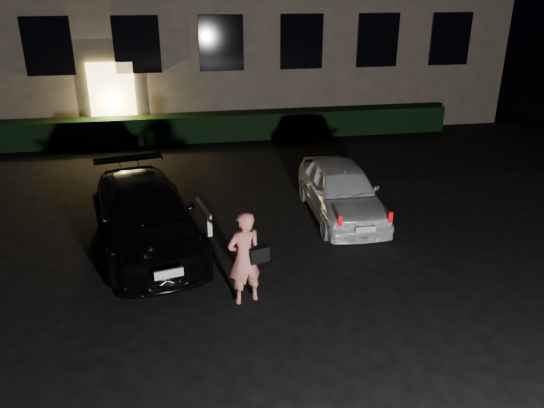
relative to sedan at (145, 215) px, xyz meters
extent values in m
plane|color=black|center=(2.26, -3.13, -0.63)|extent=(80.00, 80.00, 0.00)
cube|color=#F3CE68|center=(-1.24, 7.81, 0.62)|extent=(1.40, 0.10, 2.50)
cube|color=black|center=(-2.94, 7.81, 2.37)|extent=(1.40, 0.10, 1.70)
cube|color=black|center=(-0.34, 7.81, 2.37)|extent=(1.40, 0.10, 1.70)
cube|color=black|center=(2.26, 7.81, 2.37)|extent=(1.40, 0.10, 1.70)
cube|color=black|center=(4.86, 7.81, 2.37)|extent=(1.40, 0.10, 1.70)
cube|color=black|center=(7.46, 7.81, 2.37)|extent=(1.40, 0.10, 1.70)
cube|color=black|center=(10.06, 7.81, 2.37)|extent=(1.40, 0.10, 1.70)
cube|color=black|center=(2.26, 7.37, -0.20)|extent=(15.00, 0.70, 0.85)
imported|color=black|center=(0.00, 0.00, 0.00)|extent=(2.57, 4.58, 1.25)
cube|color=white|center=(1.08, -0.59, 0.15)|extent=(0.25, 0.90, 0.42)
cube|color=silver|center=(0.44, -2.19, -0.08)|extent=(0.46, 0.13, 0.14)
imported|color=white|center=(4.13, 0.70, -0.04)|extent=(1.48, 3.51, 1.18)
cube|color=red|center=(3.60, -0.95, 0.02)|extent=(0.07, 0.05, 0.20)
cube|color=red|center=(4.58, -0.97, 0.02)|extent=(0.07, 0.05, 0.20)
cube|color=silver|center=(4.09, -1.01, -0.18)|extent=(0.40, 0.04, 0.12)
imported|color=#D87162|center=(1.62, -2.31, 0.15)|extent=(0.66, 0.53, 1.56)
cube|color=black|center=(1.84, -2.35, 0.21)|extent=(0.35, 0.23, 0.25)
cube|color=black|center=(1.73, -2.35, 0.56)|extent=(0.05, 0.06, 0.48)
camera|label=1|loc=(0.73, -9.59, 4.10)|focal=35.00mm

